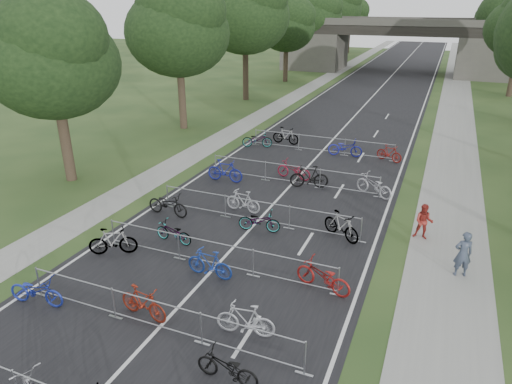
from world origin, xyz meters
The scene contains 41 objects.
road centered at (0.00, 50.00, 0.01)m, with size 11.00×140.00×0.01m, color black.
sidewalk_right centered at (8.00, 50.00, 0.01)m, with size 3.00×140.00×0.01m, color gray.
sidewalk_left centered at (-7.50, 50.00, 0.01)m, with size 2.00×140.00×0.01m, color gray.
lane_markings centered at (0.00, 50.00, 0.00)m, with size 0.12×140.00×0.00m, color silver.
overpass_bridge centered at (0.00, 65.00, 3.53)m, with size 31.00×8.00×7.05m.
tree_left_0 centered at (-11.39, 15.93, 6.49)m, with size 6.72×6.72×10.25m.
tree_left_1 centered at (-11.39, 27.93, 7.30)m, with size 7.56×7.56×11.53m.
tree_left_2 centered at (-11.39, 39.93, 8.12)m, with size 8.40×8.40×12.81m.
tree_left_3 centered at (-11.39, 51.93, 6.49)m, with size 6.72×6.72×10.25m.
tree_left_4 centered at (-11.39, 63.93, 7.30)m, with size 7.56×7.56×11.53m.
tree_left_5 centered at (-11.39, 75.93, 8.12)m, with size 8.40×8.40×12.81m.
tree_right_5 centered at (13.11, 75.93, 5.95)m, with size 6.16×6.16×9.39m.
tree_left_6 centered at (-11.39, 87.93, 6.49)m, with size 6.72×6.72×10.25m.
tree_right_6 centered at (13.11, 87.93, 6.92)m, with size 7.17×7.17×10.93m.
barrier_row_2 centered at (0.00, 7.20, 0.55)m, with size 9.70×0.08×1.10m.
barrier_row_3 centered at (0.00, 11.00, 0.55)m, with size 9.70×0.08×1.10m.
barrier_row_4 centered at (0.00, 15.00, 0.55)m, with size 9.70×0.08×1.10m.
barrier_row_5 centered at (0.00, 20.00, 0.55)m, with size 9.70×0.08×1.10m.
barrier_row_6 centered at (0.00, 26.00, 0.55)m, with size 9.70×0.08×1.10m.
bike_8 centered at (-4.30, 6.80, 0.51)m, with size 0.68×1.95×1.02m, color #1B2B99.
bike_9 centered at (-0.71, 7.57, 0.55)m, with size 0.51×1.81×1.09m, color maroon.
bike_10 centered at (2.83, 6.20, 0.46)m, with size 0.61×1.75×0.92m, color black.
bike_11 centered at (2.54, 8.05, 0.54)m, with size 0.51×1.79×1.07m, color #B3B5BC.
bike_12 centered at (-4.08, 10.34, 0.56)m, with size 0.53×1.87×1.12m, color #929499.
bike_13 centered at (-2.42, 12.03, 0.45)m, with size 0.60×1.72×0.90m, color #929499.
bike_14 centered at (0.12, 10.37, 0.54)m, with size 0.51×1.80×1.08m, color navy.
bike_15 centered at (4.05, 11.10, 0.54)m, with size 0.71×2.05×1.08m, color maroon.
bike_16 centered at (-4.05, 14.17, 0.55)m, with size 0.73×2.09×1.10m, color black.
bike_17 centered at (-1.02, 15.84, 0.53)m, with size 0.50×1.77×1.06m, color #AFAFB7.
bike_18 centered at (0.43, 14.30, 0.48)m, with size 0.63×1.82×0.95m, color #929499.
bike_19 centered at (3.79, 15.01, 0.58)m, with size 0.54×1.92×1.16m, color #929499.
bike_20 centered at (-3.50, 18.99, 0.62)m, with size 0.58×2.06×1.24m, color navy.
bike_21 centered at (-0.17, 20.79, 0.53)m, with size 0.70×2.01×1.05m, color maroon.
bike_22 centered at (0.98, 19.89, 0.61)m, with size 0.57×2.03×1.22m, color black.
bike_23 centered at (4.30, 20.10, 0.55)m, with size 0.73×2.11×1.11m, color #B3B2BA.
bike_24 centered at (-4.30, 25.52, 0.53)m, with size 0.70×2.02×1.06m, color #929499.
bike_25 centered at (-2.78, 26.98, 0.58)m, with size 0.54×1.92×1.16m, color #929499.
bike_26 centered at (1.58, 25.87, 0.56)m, with size 0.75×2.14×1.13m, color #1D20A0.
bike_27 centered at (4.30, 25.93, 0.51)m, with size 0.48×1.71×1.03m, color maroon.
pedestrian_a centered at (8.37, 13.91, 0.87)m, with size 0.64×0.42×1.74m, color #394356.
pedestrian_b centered at (6.92, 16.29, 0.76)m, with size 0.74×0.58×1.52m, color #9F2922.
Camera 1 is at (6.98, -1.84, 9.15)m, focal length 32.00 mm.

